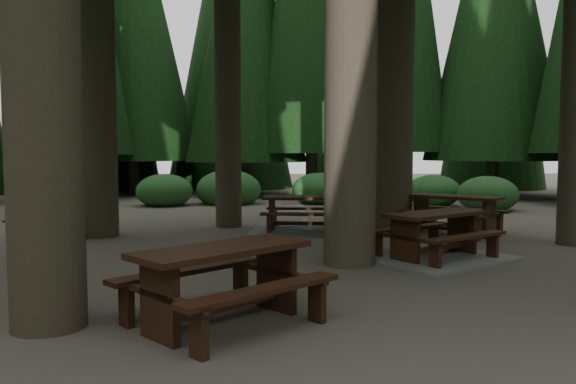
{
  "coord_description": "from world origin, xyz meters",
  "views": [
    {
      "loc": [
        -0.52,
        -8.81,
        1.81
      ],
      "look_at": [
        -0.16,
        1.4,
        1.1
      ],
      "focal_mm": 35.0,
      "sensor_mm": 36.0,
      "label": 1
    }
  ],
  "objects_px": {
    "picnic_table_c": "(304,219)",
    "picnic_table_b": "(55,216)",
    "picnic_table_d": "(454,208)",
    "picnic_table_e": "(223,273)",
    "picnic_table_a": "(435,243)"
  },
  "relations": [
    {
      "from": "picnic_table_c",
      "to": "picnic_table_e",
      "type": "xyz_separation_m",
      "value": [
        -1.31,
        -6.98,
        0.27
      ]
    },
    {
      "from": "picnic_table_d",
      "to": "picnic_table_e",
      "type": "xyz_separation_m",
      "value": [
        -4.64,
        -6.5,
        -0.02
      ]
    },
    {
      "from": "picnic_table_a",
      "to": "picnic_table_e",
      "type": "xyz_separation_m",
      "value": [
        -3.31,
        -3.53,
        0.27
      ]
    },
    {
      "from": "picnic_table_e",
      "to": "picnic_table_a",
      "type": "bearing_deg",
      "value": 4.3
    },
    {
      "from": "picnic_table_b",
      "to": "picnic_table_d",
      "type": "relative_size",
      "value": 0.78
    },
    {
      "from": "picnic_table_d",
      "to": "picnic_table_e",
      "type": "bearing_deg",
      "value": -83.98
    },
    {
      "from": "picnic_table_a",
      "to": "picnic_table_c",
      "type": "height_order",
      "value": "picnic_table_c"
    },
    {
      "from": "picnic_table_e",
      "to": "picnic_table_d",
      "type": "bearing_deg",
      "value": 12.03
    },
    {
      "from": "picnic_table_a",
      "to": "picnic_table_c",
      "type": "xyz_separation_m",
      "value": [
        -2.0,
        3.46,
        0.0
      ]
    },
    {
      "from": "picnic_table_b",
      "to": "picnic_table_e",
      "type": "bearing_deg",
      "value": -123.12
    },
    {
      "from": "picnic_table_c",
      "to": "picnic_table_b",
      "type": "bearing_deg",
      "value": -166.26
    },
    {
      "from": "picnic_table_a",
      "to": "picnic_table_d",
      "type": "distance_m",
      "value": 3.27
    },
    {
      "from": "picnic_table_a",
      "to": "picnic_table_c",
      "type": "bearing_deg",
      "value": 85.6
    },
    {
      "from": "picnic_table_d",
      "to": "picnic_table_c",
      "type": "bearing_deg",
      "value": -146.7
    },
    {
      "from": "picnic_table_b",
      "to": "picnic_table_d",
      "type": "height_order",
      "value": "picnic_table_d"
    }
  ]
}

